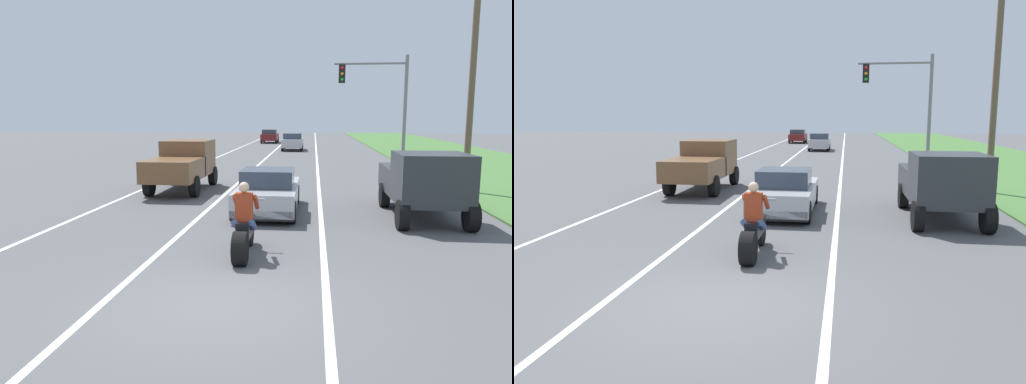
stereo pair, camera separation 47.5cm
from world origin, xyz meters
The scene contains 12 objects.
ground_plane centered at (0.00, 0.00, 0.00)m, with size 160.00×160.00×0.00m, color #565659.
lane_stripe_left_solid centered at (-5.40, 20.00, 0.00)m, with size 0.14×120.00×0.01m, color white.
lane_stripe_right_solid centered at (1.80, 20.00, 0.00)m, with size 0.14×120.00×0.01m, color white.
lane_stripe_centre_dashed centered at (-1.80, 20.00, 0.00)m, with size 0.14×120.00×0.01m, color white.
motorcycle_with_rider centered at (0.11, 2.69, 0.59)m, with size 0.70×2.21×1.62m.
sports_car_silver centered at (0.16, 7.65, 0.63)m, with size 1.84×4.30×1.37m.
pickup_truck_left_lane_brown centered at (-3.69, 11.78, 1.11)m, with size 2.02×4.80×1.98m.
pickup_truck_right_shoulder_dark_grey centered at (4.78, 7.37, 1.11)m, with size 2.02×4.80×1.98m.
traffic_light_mast_near centered at (5.04, 18.36, 3.93)m, with size 3.69×0.34×6.00m.
utility_pole_roadside centered at (7.50, 12.45, 3.82)m, with size 0.24×0.24×7.63m, color brown.
distant_car_far_ahead centered at (-0.27, 35.52, 0.77)m, with size 1.80×4.00×1.50m.
distant_car_further_ahead centered at (-3.31, 47.25, 0.77)m, with size 1.80×4.00×1.50m.
Camera 2 is at (2.00, -7.23, 2.99)m, focal length 34.11 mm.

